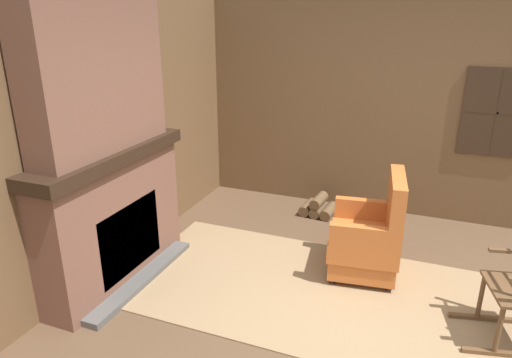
{
  "coord_description": "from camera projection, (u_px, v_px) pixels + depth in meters",
  "views": [
    {
      "loc": [
        0.24,
        -2.98,
        2.32
      ],
      "look_at": [
        -1.2,
        0.66,
        0.9
      ],
      "focal_mm": 32.0,
      "sensor_mm": 36.0,
      "label": 1
    }
  ],
  "objects": [
    {
      "name": "oil_lamp_vase",
      "position": [
        83.0,
        143.0,
        3.64
      ],
      "size": [
        0.09,
        0.09,
        0.3
      ],
      "color": "silver",
      "rests_on": "fireplace_hearth"
    },
    {
      "name": "wood_panel_wall_left",
      "position": [
        86.0,
        143.0,
        3.91
      ],
      "size": [
        0.06,
        5.57,
        2.56
      ],
      "color": "brown",
      "rests_on": "ground"
    },
    {
      "name": "armchair",
      "position": [
        369.0,
        238.0,
        4.22
      ],
      "size": [
        0.7,
        0.77,
        0.99
      ],
      "rotation": [
        0.0,
        0.0,
        3.27
      ],
      "color": "#C6662D",
      "rests_on": "ground"
    },
    {
      "name": "wood_panel_wall_back",
      "position": [
        414.0,
        110.0,
        5.23
      ],
      "size": [
        5.57,
        0.09,
        2.56
      ],
      "color": "brown",
      "rests_on": "ground"
    },
    {
      "name": "area_rug",
      "position": [
        321.0,
        292.0,
        4.03
      ],
      "size": [
        3.46,
        1.73,
        0.01
      ],
      "color": "#997A56",
      "rests_on": "ground"
    },
    {
      "name": "fireplace_hearth",
      "position": [
        115.0,
        217.0,
        4.06
      ],
      "size": [
        0.56,
        1.7,
        1.24
      ],
      "color": "brown",
      "rests_on": "ground"
    },
    {
      "name": "storage_case",
      "position": [
        121.0,
        133.0,
        4.08
      ],
      "size": [
        0.17,
        0.27,
        0.14
      ],
      "color": "brown",
      "rests_on": "fireplace_hearth"
    },
    {
      "name": "chimney_breast",
      "position": [
        96.0,
        71.0,
        3.63
      ],
      "size": [
        0.3,
        1.41,
        1.3
      ],
      "color": "brown",
      "rests_on": "fireplace_hearth"
    },
    {
      "name": "firewood_stack",
      "position": [
        318.0,
        207.0,
        5.57
      ],
      "size": [
        0.43,
        0.38,
        0.25
      ],
      "rotation": [
        0.0,
        0.0,
        -0.08
      ],
      "color": "brown",
      "rests_on": "ground"
    },
    {
      "name": "ground_plane",
      "position": [
        370.0,
        337.0,
        3.48
      ],
      "size": [
        14.0,
        14.0,
        0.0
      ],
      "primitive_type": "plane",
      "color": "brown"
    }
  ]
}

